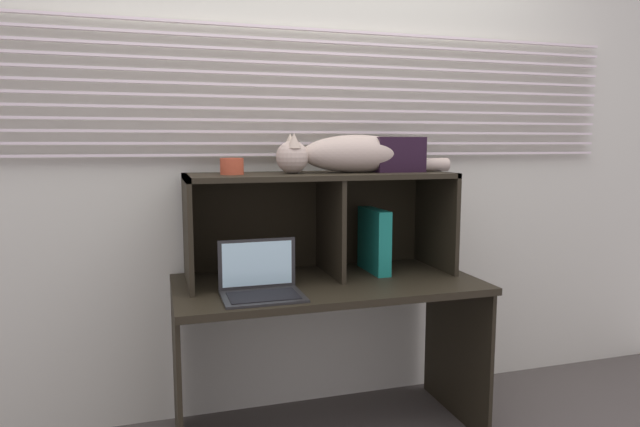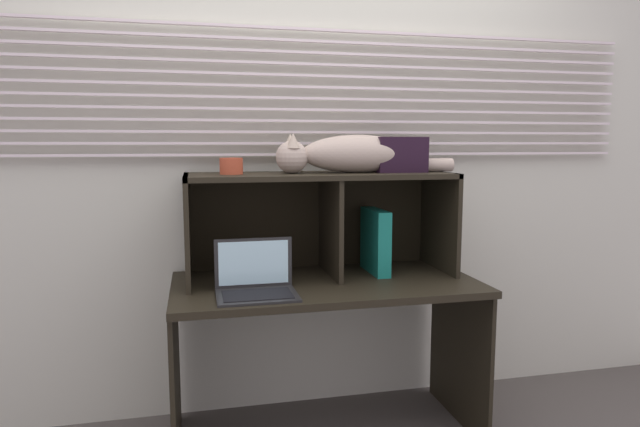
% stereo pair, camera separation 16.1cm
% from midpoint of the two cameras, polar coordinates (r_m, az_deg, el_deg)
% --- Properties ---
extents(back_panel_with_blinds, '(4.40, 0.08, 2.50)m').
position_cam_midpoint_polar(back_panel_with_blinds, '(2.64, -3.34, 6.63)').
color(back_panel_with_blinds, beige).
rests_on(back_panel_with_blinds, ground).
extents(desk, '(1.29, 0.65, 0.70)m').
position_cam_midpoint_polar(desk, '(2.41, -1.18, -10.28)').
color(desk, black).
rests_on(desk, ground).
extents(hutch_shelf_unit, '(1.16, 0.41, 0.46)m').
position_cam_midpoint_polar(hutch_shelf_unit, '(2.45, -1.97, 0.96)').
color(hutch_shelf_unit, black).
rests_on(hutch_shelf_unit, desk).
extents(cat, '(0.82, 0.18, 0.17)m').
position_cam_midpoint_polar(cat, '(2.44, 1.18, 6.16)').
color(cat, '#B6A291').
rests_on(cat, hutch_shelf_unit).
extents(laptop, '(0.31, 0.23, 0.21)m').
position_cam_midpoint_polar(laptop, '(2.16, -8.31, -7.33)').
color(laptop, black).
rests_on(laptop, desk).
extents(binder_upright, '(0.06, 0.26, 0.29)m').
position_cam_midpoint_polar(binder_upright, '(2.52, 3.82, -2.81)').
color(binder_upright, '#167868').
rests_on(binder_upright, desk).
extents(book_stack, '(0.18, 0.24, 0.06)m').
position_cam_midpoint_polar(book_stack, '(2.42, -8.28, -6.05)').
color(book_stack, '#4B6845').
rests_on(book_stack, desk).
extents(small_basket, '(0.10, 0.10, 0.07)m').
position_cam_midpoint_polar(small_basket, '(2.33, -11.12, 4.84)').
color(small_basket, '#B3462B').
rests_on(small_basket, hutch_shelf_unit).
extents(storage_box, '(0.23, 0.14, 0.16)m').
position_cam_midpoint_polar(storage_box, '(2.52, 6.19, 6.12)').
color(storage_box, black).
rests_on(storage_box, hutch_shelf_unit).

